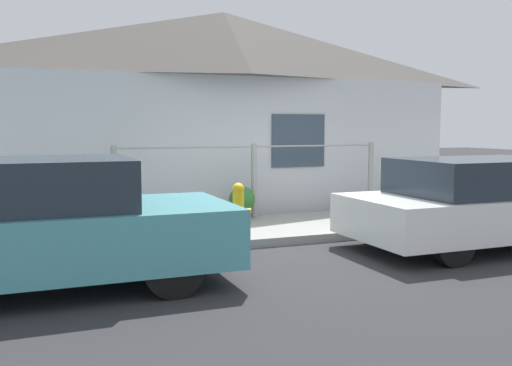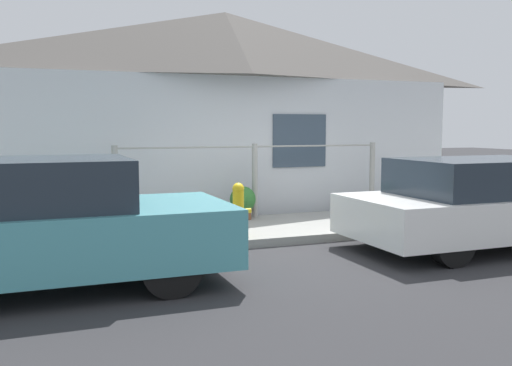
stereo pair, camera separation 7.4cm
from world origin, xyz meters
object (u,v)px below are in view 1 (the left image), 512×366
(fire_hydrant, at_px, (238,208))
(potted_plant_near_hydrant, at_px, (242,201))
(car_right, at_px, (487,203))
(car_left, at_px, (31,225))
(potted_plant_by_fence, at_px, (59,216))

(fire_hydrant, height_order, potted_plant_near_hydrant, fire_hydrant)
(car_right, bearing_deg, car_left, 179.78)
(fire_hydrant, distance_m, potted_plant_near_hydrant, 1.51)
(car_left, xyz_separation_m, car_right, (6.06, -0.00, -0.06))
(fire_hydrant, height_order, potted_plant_by_fence, fire_hydrant)
(car_left, xyz_separation_m, fire_hydrant, (2.81, 1.42, -0.16))
(car_left, bearing_deg, potted_plant_near_hydrant, 40.06)
(car_right, height_order, fire_hydrant, car_right)
(fire_hydrant, relative_size, potted_plant_by_fence, 1.47)
(car_left, xyz_separation_m, potted_plant_by_fence, (0.38, 2.46, -0.28))
(fire_hydrant, bearing_deg, car_right, -23.61)
(fire_hydrant, xyz_separation_m, potted_plant_near_hydrant, (0.57, 1.39, -0.10))
(potted_plant_near_hydrant, relative_size, potted_plant_by_fence, 1.07)
(car_right, bearing_deg, potted_plant_near_hydrant, 133.43)
(car_right, bearing_deg, potted_plant_by_fence, 156.37)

